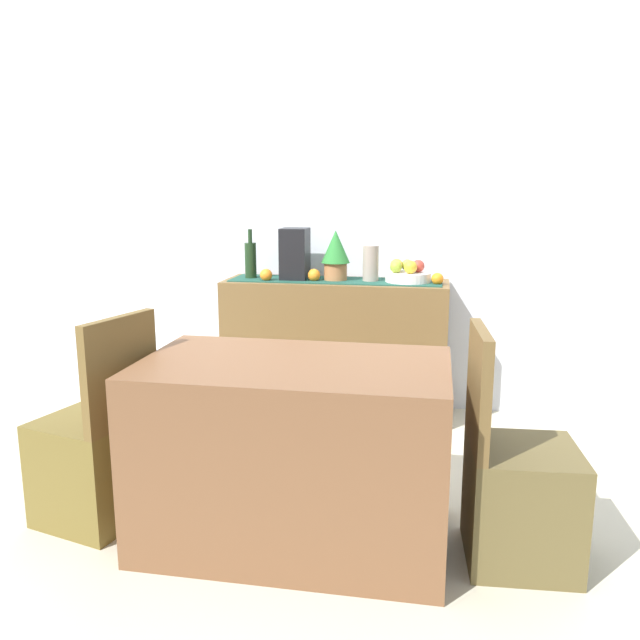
{
  "coord_description": "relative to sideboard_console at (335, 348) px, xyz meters",
  "views": [
    {
      "loc": [
        0.61,
        -2.87,
        1.4
      ],
      "look_at": [
        0.02,
        0.35,
        0.72
      ],
      "focal_mm": 35.9,
      "sensor_mm": 36.0,
      "label": 1
    }
  ],
  "objects": [
    {
      "name": "wine_bottle",
      "position": [
        -0.53,
        -0.0,
        0.54
      ],
      "size": [
        0.07,
        0.07,
        0.31
      ],
      "color": "#1E371C",
      "rests_on": "sideboard_console"
    },
    {
      "name": "apple_front",
      "position": [
        0.36,
        -0.03,
        0.52
      ],
      "size": [
        0.07,
        0.07,
        0.07
      ],
      "primitive_type": "sphere",
      "color": "#8CA932",
      "rests_on": "fruit_bowl"
    },
    {
      "name": "chair_by_corner",
      "position": [
        0.93,
        -1.47,
        -0.16
      ],
      "size": [
        0.42,
        0.42,
        0.9
      ],
      "color": "brown",
      "rests_on": "ground"
    },
    {
      "name": "orange_loose_near_bowl",
      "position": [
        -0.41,
        -0.09,
        0.46
      ],
      "size": [
        0.07,
        0.07,
        0.07
      ],
      "primitive_type": "sphere",
      "color": "orange",
      "rests_on": "sideboard_console"
    },
    {
      "name": "apple_left",
      "position": [
        0.45,
        -0.06,
        0.52
      ],
      "size": [
        0.08,
        0.08,
        0.08
      ],
      "primitive_type": "sphere",
      "color": "gold",
      "rests_on": "fruit_bowl"
    },
    {
      "name": "ceramic_vase",
      "position": [
        0.21,
        0.0,
        0.53
      ],
      "size": [
        0.09,
        0.09,
        0.22
      ],
      "primitive_type": "cylinder",
      "color": "gray",
      "rests_on": "sideboard_console"
    },
    {
      "name": "orange_loose_end",
      "position": [
        0.61,
        -0.06,
        0.46
      ],
      "size": [
        0.07,
        0.07,
        0.07
      ],
      "primitive_type": "sphere",
      "color": "orange",
      "rests_on": "sideboard_console"
    },
    {
      "name": "dining_table",
      "position": [
        0.07,
        -1.47,
        -0.05
      ],
      "size": [
        1.2,
        0.71,
        0.74
      ],
      "primitive_type": "cube",
      "color": "brown",
      "rests_on": "ground"
    },
    {
      "name": "fruit_bowl",
      "position": [
        0.43,
        0.0,
        0.46
      ],
      "size": [
        0.27,
        0.27,
        0.06
      ],
      "primitive_type": "cylinder",
      "color": "white",
      "rests_on": "table_runner"
    },
    {
      "name": "room_wall_rear",
      "position": [
        -0.01,
        0.26,
        0.93
      ],
      "size": [
        6.4,
        0.06,
        2.7
      ],
      "primitive_type": "cube",
      "color": "silver",
      "rests_on": "ground"
    },
    {
      "name": "chair_near_window",
      "position": [
        -0.79,
        -1.47,
        -0.16
      ],
      "size": [
        0.49,
        0.49,
        0.9
      ],
      "color": "brown",
      "rests_on": "ground"
    },
    {
      "name": "potted_plant",
      "position": [
        -0.0,
        0.0,
        0.59
      ],
      "size": [
        0.17,
        0.17,
        0.3
      ],
      "color": "#AB6E42",
      "rests_on": "sideboard_console"
    },
    {
      "name": "apple_right",
      "position": [
        0.49,
        0.01,
        0.52
      ],
      "size": [
        0.07,
        0.07,
        0.07
      ],
      "primitive_type": "sphere",
      "color": "#B13B2E",
      "rests_on": "fruit_bowl"
    },
    {
      "name": "apple_rear",
      "position": [
        0.43,
        0.07,
        0.52
      ],
      "size": [
        0.07,
        0.07,
        0.07
      ],
      "primitive_type": "sphere",
      "color": "#88B13A",
      "rests_on": "fruit_bowl"
    },
    {
      "name": "table_runner",
      "position": [
        0.0,
        0.0,
        0.43
      ],
      "size": [
        1.27,
        0.32,
        0.01
      ],
      "primitive_type": "cube",
      "color": "#1D4A3C",
      "rests_on": "sideboard_console"
    },
    {
      "name": "ground_plane",
      "position": [
        -0.01,
        -0.92,
        -0.43
      ],
      "size": [
        6.4,
        6.4,
        0.02
      ],
      "primitive_type": "cube",
      "color": "beige",
      "rests_on": "ground"
    },
    {
      "name": "coffee_maker",
      "position": [
        -0.25,
        0.0,
        0.58
      ],
      "size": [
        0.16,
        0.18,
        0.31
      ],
      "primitive_type": "cube",
      "color": "black",
      "rests_on": "sideboard_console"
    },
    {
      "name": "apple_upper",
      "position": [
        0.36,
        0.04,
        0.52
      ],
      "size": [
        0.08,
        0.08,
        0.08
      ],
      "primitive_type": "sphere",
      "color": "gold",
      "rests_on": "fruit_bowl"
    },
    {
      "name": "orange_loose_far",
      "position": [
        -0.12,
        -0.05,
        0.46
      ],
      "size": [
        0.08,
        0.08,
        0.08
      ],
      "primitive_type": "sphere",
      "color": "orange",
      "rests_on": "sideboard_console"
    },
    {
      "name": "sideboard_console",
      "position": [
        0.0,
        0.0,
        0.0
      ],
      "size": [
        1.35,
        0.42,
        0.85
      ],
      "primitive_type": "cube",
      "color": "brown",
      "rests_on": "ground"
    }
  ]
}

